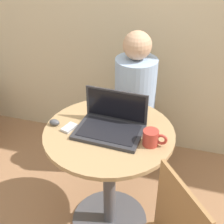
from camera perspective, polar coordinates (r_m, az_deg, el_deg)
name	(u,v)px	position (r m, az deg, el deg)	size (l,w,h in m)	color
ground_plane	(110,220)	(2.33, -0.45, -19.14)	(12.00, 12.00, 0.00)	#9E704C
round_table	(109,164)	(1.95, -0.51, -9.52)	(0.76, 0.76, 0.78)	#4C4C51
laptop	(111,124)	(1.78, -0.16, -2.23)	(0.39, 0.28, 0.21)	#2D2D33
cell_phone	(69,128)	(1.82, -7.83, -2.85)	(0.08, 0.10, 0.02)	silver
computer_mouse	(54,122)	(1.86, -10.48, -1.88)	(0.06, 0.04, 0.04)	#4C4C51
coffee_cup	(152,138)	(1.68, 7.24, -4.71)	(0.13, 0.09, 0.09)	#B2382D
person_seated	(135,112)	(2.49, 4.23, 0.02)	(0.33, 0.49, 1.17)	brown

